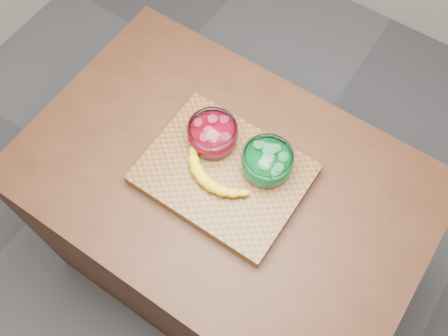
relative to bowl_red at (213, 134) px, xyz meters
The scene contains 6 objects.
ground 0.98m from the bowl_red, 38.38° to the right, with size 3.50×3.50×0.00m, color #56565A.
counter 0.53m from the bowl_red, 38.38° to the right, with size 1.20×0.80×0.90m, color #472615.
cutting_board 0.12m from the bowl_red, 38.38° to the right, with size 0.45×0.35×0.04m, color brown.
bowl_red is the anchor object (origin of this frame).
bowl_green 0.18m from the bowl_red, ahead, with size 0.14×0.14×0.07m.
banana 0.11m from the bowl_red, 50.45° to the right, with size 0.26×0.15×0.04m, color yellow, non-canonical shape.
Camera 1 is at (0.35, -0.52, 2.21)m, focal length 40.00 mm.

